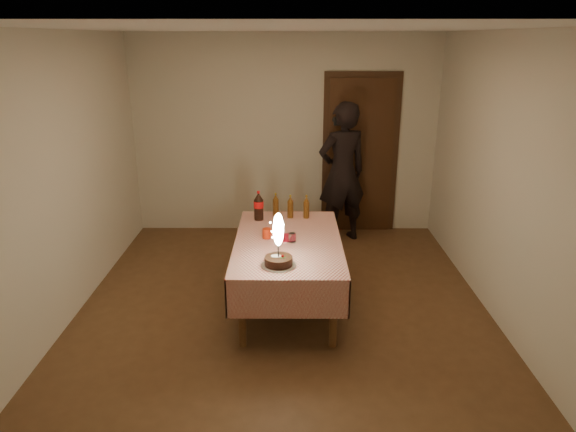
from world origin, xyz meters
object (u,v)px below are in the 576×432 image
object	(u,v)px
dining_table	(288,249)
amber_bottle_mid	(290,207)
red_plate	(284,238)
photographer	(342,173)
birthday_cake	(278,251)
cola_bottle	(259,206)
red_cup	(267,233)
clear_cup	(292,238)
amber_bottle_right	(306,207)
amber_bottle_left	(276,205)

from	to	relation	value
dining_table	amber_bottle_mid	size ratio (longest dim) A/B	6.75
red_plate	photographer	distance (m)	1.86
amber_bottle_mid	birthday_cake	bearing A→B (deg)	-94.72
cola_bottle	red_cup	bearing A→B (deg)	-79.00
red_plate	cola_bottle	size ratio (longest dim) A/B	0.69
amber_bottle_mid	photographer	xyz separation A→B (m)	(0.66, 1.10, 0.10)
photographer	cola_bottle	bearing A→B (deg)	-130.54
clear_cup	amber_bottle_right	world-z (taller)	amber_bottle_right
dining_table	amber_bottle_left	size ratio (longest dim) A/B	6.75
red_plate	amber_bottle_right	world-z (taller)	amber_bottle_right
amber_bottle_left	amber_bottle_mid	xyz separation A→B (m)	(0.16, -0.07, 0.00)
birthday_cake	amber_bottle_mid	world-z (taller)	birthday_cake
birthday_cake	amber_bottle_right	world-z (taller)	birthday_cake
red_plate	amber_bottle_right	size ratio (longest dim) A/B	0.86
red_cup	amber_bottle_left	xyz separation A→B (m)	(0.07, 0.68, 0.07)
red_cup	amber_bottle_right	bearing A→B (deg)	55.99
red_cup	photographer	xyz separation A→B (m)	(0.89, 1.70, 0.17)
amber_bottle_mid	photographer	size ratio (longest dim) A/B	0.14
dining_table	amber_bottle_left	world-z (taller)	amber_bottle_left
dining_table	cola_bottle	world-z (taller)	cola_bottle
cola_bottle	photographer	size ratio (longest dim) A/B	0.18
red_plate	amber_bottle_right	xyz separation A→B (m)	(0.23, 0.59, 0.11)
clear_cup	cola_bottle	xyz separation A→B (m)	(-0.35, 0.64, 0.11)
amber_bottle_left	photographer	world-z (taller)	photographer
birthday_cake	cola_bottle	distance (m)	1.19
dining_table	birthday_cake	distance (m)	0.62
red_cup	cola_bottle	size ratio (longest dim) A/B	0.31
birthday_cake	amber_bottle_mid	distance (m)	1.24
red_cup	photographer	size ratio (longest dim) A/B	0.06
birthday_cake	cola_bottle	size ratio (longest dim) A/B	1.49
red_plate	clear_cup	distance (m)	0.14
cola_bottle	photographer	xyz separation A→B (m)	(1.00, 1.16, 0.06)
red_cup	amber_bottle_left	world-z (taller)	amber_bottle_left
dining_table	clear_cup	world-z (taller)	clear_cup
birthday_cake	clear_cup	distance (m)	0.55
dining_table	red_cup	distance (m)	0.26
red_plate	red_cup	size ratio (longest dim) A/B	2.20
amber_bottle_left	amber_bottle_mid	bearing A→B (deg)	-23.86
dining_table	red_plate	size ratio (longest dim) A/B	7.82
amber_bottle_left	cola_bottle	bearing A→B (deg)	-142.68
cola_bottle	amber_bottle_left	size ratio (longest dim) A/B	1.25
red_cup	amber_bottle_mid	size ratio (longest dim) A/B	0.39
clear_cup	dining_table	bearing A→B (deg)	129.14
amber_bottle_right	photographer	size ratio (longest dim) A/B	0.14
photographer	red_plate	bearing A→B (deg)	-112.90
red_plate	cola_bottle	distance (m)	0.62
red_plate	photographer	size ratio (longest dim) A/B	0.12
red_cup	amber_bottle_left	bearing A→B (deg)	83.87
cola_bottle	amber_bottle_left	xyz separation A→B (m)	(0.18, 0.14, -0.03)
red_cup	clear_cup	xyz separation A→B (m)	(0.25, -0.10, -0.01)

